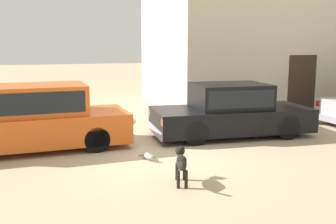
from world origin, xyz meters
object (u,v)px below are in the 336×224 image
Objects in this scene: stray_cat at (149,156)px; parked_sedan_second at (231,110)px; parked_sedan_nearest at (34,116)px; stray_dog_spotted at (181,161)px.

parked_sedan_second is at bearing 110.56° from stray_cat.
stray_dog_spotted is at bearing -54.70° from parked_sedan_nearest.
stray_dog_spotted is (-2.53, -3.20, -0.30)m from parked_sedan_second.
parked_sedan_second is 4.09m from stray_dog_spotted.
stray_cat is (-2.73, -1.59, -0.63)m from parked_sedan_second.
stray_cat is at bearing 22.30° from stray_dog_spotted.
parked_sedan_second reaches higher than stray_dog_spotted.
stray_dog_spotted is (2.58, -3.26, -0.39)m from parked_sedan_nearest.
stray_dog_spotted is 1.66m from stray_cat.
parked_sedan_nearest reaches higher than stray_dog_spotted.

